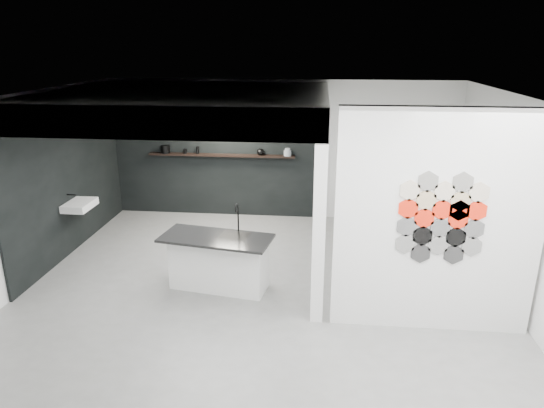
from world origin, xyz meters
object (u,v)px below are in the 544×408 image
(kitchen_island, at_px, (219,261))
(stockpot, at_px, (165,149))
(bottle_dark, at_px, (198,150))
(glass_vase, at_px, (288,152))
(utensil_cup, at_px, (185,151))
(partition_panel, at_px, (436,224))
(glass_bowl, at_px, (288,153))
(kettle, at_px, (261,152))
(wall_basin, at_px, (80,205))

(kitchen_island, bearing_deg, stockpot, 128.61)
(bottle_dark, bearing_deg, glass_vase, 0.00)
(kitchen_island, xyz_separation_m, utensil_cup, (-1.32, 3.12, 0.93))
(glass_vase, bearing_deg, utensil_cup, 180.00)
(partition_panel, relative_size, glass_bowl, 18.05)
(partition_panel, bearing_deg, glass_vase, 118.23)
(glass_bowl, relative_size, utensil_cup, 1.72)
(kitchen_island, xyz_separation_m, bottle_dark, (-1.06, 3.12, 0.96))
(bottle_dark, bearing_deg, kettle, 0.00)
(stockpot, bearing_deg, kettle, 0.00)
(kettle, height_order, glass_vase, glass_vase)
(stockpot, relative_size, utensil_cup, 2.12)
(kitchen_island, distance_m, glass_bowl, 3.36)
(stockpot, relative_size, glass_bowl, 1.23)
(partition_panel, distance_m, wall_basin, 5.78)
(glass_bowl, distance_m, utensil_cup, 2.10)
(kitchen_island, relative_size, utensil_cup, 18.57)
(bottle_dark, distance_m, utensil_cup, 0.26)
(kettle, relative_size, glass_bowl, 1.00)
(wall_basin, relative_size, stockpot, 3.13)
(glass_vase, relative_size, utensil_cup, 1.65)
(bottle_dark, bearing_deg, kitchen_island, -71.28)
(wall_basin, distance_m, kettle, 3.56)
(kitchen_island, height_order, glass_bowl, glass_bowl)
(wall_basin, height_order, bottle_dark, bottle_dark)
(partition_panel, distance_m, bottle_dark, 5.50)
(wall_basin, distance_m, kitchen_island, 2.85)
(partition_panel, distance_m, glass_bowl, 4.39)
(partition_panel, height_order, stockpot, partition_panel)
(kettle, distance_m, glass_bowl, 0.54)
(glass_bowl, height_order, utensil_cup, glass_bowl)
(glass_bowl, height_order, bottle_dark, bottle_dark)
(kitchen_island, bearing_deg, partition_panel, -5.00)
(glass_bowl, relative_size, bottle_dark, 1.04)
(bottle_dark, height_order, utensil_cup, bottle_dark)
(glass_bowl, bearing_deg, partition_panel, -61.77)
(kitchen_island, distance_m, glass_vase, 3.36)
(stockpot, height_order, glass_vase, stockpot)
(utensil_cup, bearing_deg, kitchen_island, -67.09)
(wall_basin, distance_m, bottle_dark, 2.64)
(wall_basin, height_order, kitchen_island, kitchen_island)
(partition_panel, relative_size, kettle, 18.00)
(partition_panel, bearing_deg, stockpot, 139.89)
(kitchen_island, height_order, utensil_cup, utensil_cup)
(utensil_cup, bearing_deg, partition_panel, -42.80)
(kitchen_island, relative_size, glass_bowl, 10.80)
(partition_panel, relative_size, utensil_cup, 31.02)
(kitchen_island, relative_size, glass_vase, 11.24)
(partition_panel, height_order, bottle_dark, partition_panel)
(glass_vase, bearing_deg, wall_basin, -148.65)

